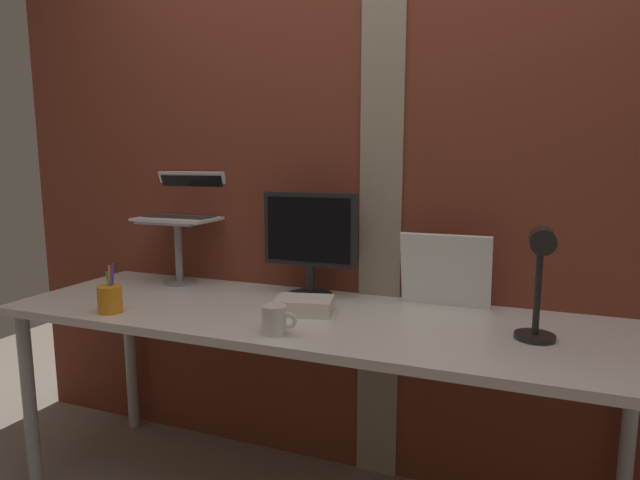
% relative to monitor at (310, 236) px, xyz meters
% --- Properties ---
extents(brick_wall_back, '(3.53, 0.16, 2.61)m').
position_rel_monitor_xyz_m(brick_wall_back, '(0.22, 0.18, 0.29)').
color(brick_wall_back, brown).
rests_on(brick_wall_back, ground_plane).
extents(desk, '(2.25, 0.68, 0.77)m').
position_rel_monitor_xyz_m(desk, '(0.09, -0.22, -0.31)').
color(desk, silver).
rests_on(desk, ground_plane).
extents(monitor, '(0.38, 0.18, 0.41)m').
position_rel_monitor_xyz_m(monitor, '(0.00, 0.00, 0.00)').
color(monitor, black).
rests_on(monitor, desk).
extents(laptop_stand, '(0.28, 0.22, 0.28)m').
position_rel_monitor_xyz_m(laptop_stand, '(-0.62, 0.00, -0.06)').
color(laptop_stand, gray).
rests_on(laptop_stand, desk).
extents(laptop, '(0.35, 0.28, 0.21)m').
position_rel_monitor_xyz_m(laptop, '(-0.62, 0.07, 0.09)').
color(laptop, white).
rests_on(laptop, laptop_stand).
extents(whiteboard_panel, '(0.32, 0.08, 0.28)m').
position_rel_monitor_xyz_m(whiteboard_panel, '(0.52, 0.03, -0.11)').
color(whiteboard_panel, white).
rests_on(whiteboard_panel, desk).
extents(desk_lamp, '(0.12, 0.20, 0.35)m').
position_rel_monitor_xyz_m(desk_lamp, '(0.83, -0.27, -0.03)').
color(desk_lamp, black).
rests_on(desk_lamp, desk).
extents(pen_cup, '(0.08, 0.08, 0.18)m').
position_rel_monitor_xyz_m(pen_cup, '(-0.58, -0.46, -0.19)').
color(pen_cup, orange).
rests_on(pen_cup, desk).
extents(coffee_mug, '(0.11, 0.08, 0.09)m').
position_rel_monitor_xyz_m(coffee_mug, '(0.07, -0.46, -0.20)').
color(coffee_mug, silver).
rests_on(coffee_mug, desk).
extents(paper_clutter_stack, '(0.22, 0.18, 0.06)m').
position_rel_monitor_xyz_m(paper_clutter_stack, '(0.07, -0.22, -0.22)').
color(paper_clutter_stack, silver).
rests_on(paper_clutter_stack, desk).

